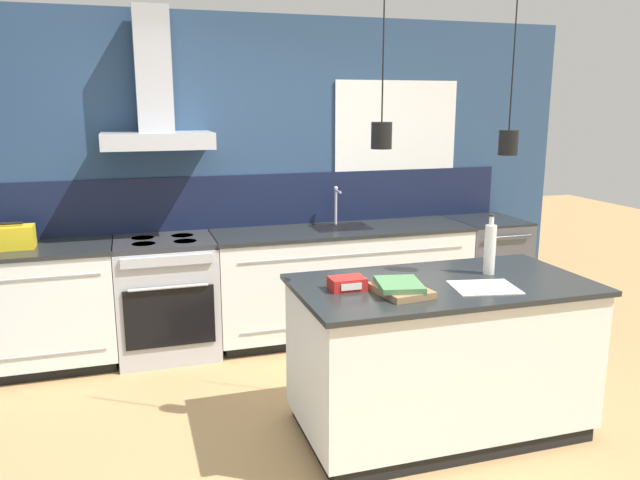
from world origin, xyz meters
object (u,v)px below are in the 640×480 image
Objects in this scene: dishwasher at (484,269)px; yellow_toolbox at (8,238)px; oven_range at (167,297)px; book_stack at (400,288)px; bottle_on_island at (490,248)px; red_supply_box at (347,283)px.

dishwasher is 2.68× the size of yellow_toolbox.
book_stack reaches higher than oven_range.
dishwasher is 2.56× the size of book_stack.
yellow_toolbox is (-2.85, 1.57, -0.07)m from bottle_on_island.
yellow_toolbox is (-1.93, 1.63, 0.05)m from red_supply_box.
yellow_toolbox reaches higher than oven_range.
yellow_toolbox reaches higher than red_supply_box.
book_stack is at bearing -39.20° from yellow_toolbox.
bottle_on_island reaches higher than red_supply_box.
red_supply_box reaches higher than dishwasher.
oven_range is at bearing -179.91° from dishwasher.
dishwasher is (2.78, 0.00, -0.00)m from oven_range.
dishwasher is 3.87m from yellow_toolbox.
yellow_toolbox is at bearing 179.76° from oven_range.
oven_range is 2.46m from bottle_on_island.
oven_range is at bearing -0.24° from yellow_toolbox.
oven_range is 2.16m from book_stack.
red_supply_box is (-0.92, -0.06, -0.12)m from bottle_on_island.
red_supply_box is at bearing -40.08° from yellow_toolbox.
dishwasher is 2.47m from book_stack.
dishwasher is at bearing -0.00° from yellow_toolbox.
oven_range is 1.91m from red_supply_box.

